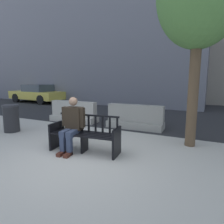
% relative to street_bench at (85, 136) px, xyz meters
% --- Properties ---
extents(ground_plane, '(200.00, 200.00, 0.00)m').
position_rel_street_bench_xyz_m(ground_plane, '(0.10, -0.51, -0.40)').
color(ground_plane, '#B7B2A8').
extents(street_asphalt, '(120.00, 12.00, 0.01)m').
position_rel_street_bench_xyz_m(street_asphalt, '(0.10, 8.19, -0.39)').
color(street_asphalt, '#28282B').
rests_on(street_asphalt, ground).
extents(street_bench, '(1.73, 0.69, 0.88)m').
position_rel_street_bench_xyz_m(street_bench, '(0.00, 0.00, 0.00)').
color(street_bench, black).
rests_on(street_bench, ground).
extents(seated_person, '(0.59, 0.75, 1.31)m').
position_rel_street_bench_xyz_m(seated_person, '(-0.30, -0.09, 0.29)').
color(seated_person, '#2D2319').
rests_on(seated_person, ground).
extents(jersey_barrier_centre, '(2.02, 0.74, 0.84)m').
position_rel_street_bench_xyz_m(jersey_barrier_centre, '(0.30, 2.73, -0.06)').
color(jersey_barrier_centre, gray).
rests_on(jersey_barrier_centre, ground).
extents(jersey_barrier_left, '(2.02, 0.74, 0.84)m').
position_rel_street_bench_xyz_m(jersey_barrier_left, '(-2.34, 2.68, -0.06)').
color(jersey_barrier_left, '#ADA89E').
rests_on(jersey_barrier_left, ground).
extents(car_taxi_near, '(4.38, 2.03, 1.31)m').
position_rel_street_bench_xyz_m(car_taxi_near, '(-8.86, 6.93, 0.26)').
color(car_taxi_near, '#DBC64C').
rests_on(car_taxi_near, ground).
extents(trash_bin, '(0.52, 0.52, 0.90)m').
position_rel_street_bench_xyz_m(trash_bin, '(-3.23, 0.47, 0.06)').
color(trash_bin, '#232326').
rests_on(trash_bin, ground).
extents(building_far_left, '(10.29, 9.15, 18.54)m').
position_rel_street_bench_xyz_m(building_far_left, '(-20.95, 17.08, 8.87)').
color(building_far_left, gray).
rests_on(building_far_left, ground).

